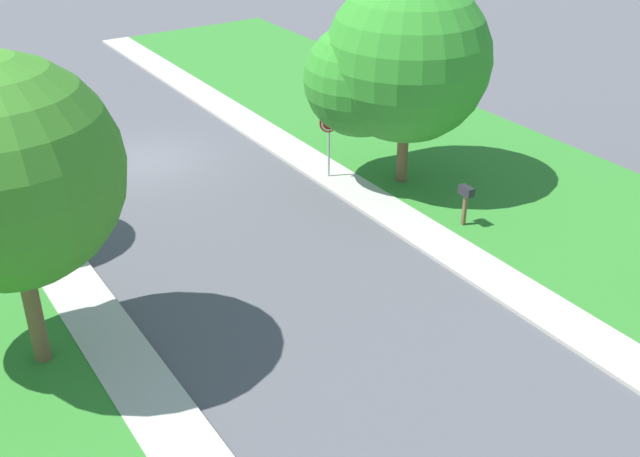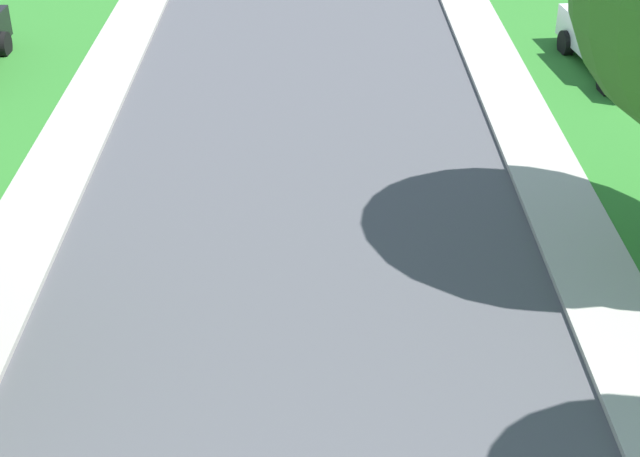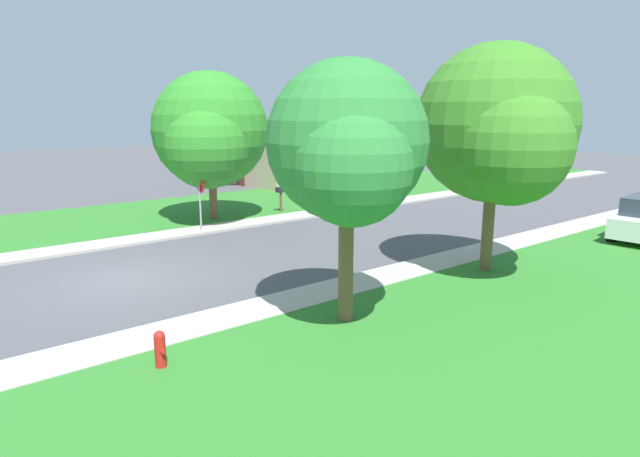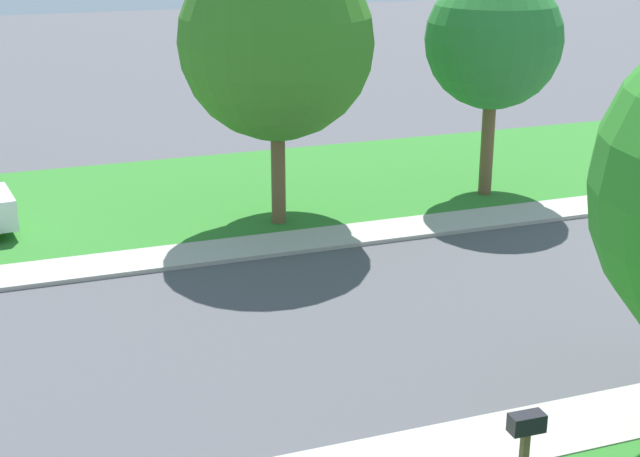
# 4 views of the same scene
# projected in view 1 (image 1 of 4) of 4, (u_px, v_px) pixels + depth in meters

# --- Properties ---
(ground_plane) EXTENTS (120.00, 120.00, 0.00)m
(ground_plane) POSITION_uv_depth(u_px,v_px,m) (146.00, 160.00, 27.21)
(ground_plane) COLOR #4C4C51
(sidewalk_east) EXTENTS (1.40, 56.00, 0.10)m
(sidewalk_east) POSITION_uv_depth(u_px,v_px,m) (152.00, 401.00, 16.10)
(sidewalk_east) COLOR #ADA89E
(sidewalk_east) RESTS_ON ground
(sidewalk_west) EXTENTS (1.40, 56.00, 0.10)m
(sidewalk_west) POSITION_uv_depth(u_px,v_px,m) (485.00, 271.00, 20.60)
(sidewalk_west) COLOR #ADA89E
(sidewalk_west) RESTS_ON ground
(lawn_west) EXTENTS (8.00, 56.00, 0.08)m
(lawn_west) POSITION_uv_depth(u_px,v_px,m) (602.00, 226.00, 22.86)
(lawn_west) COLOR #2D7528
(lawn_west) RESTS_ON ground
(stop_sign_far_corner) EXTENTS (0.92, 0.92, 2.77)m
(stop_sign_far_corner) POSITION_uv_depth(u_px,v_px,m) (329.00, 126.00, 24.96)
(stop_sign_far_corner) COLOR #9E9EA3
(stop_sign_far_corner) RESTS_ON ground
(tree_sidewalk_far) EXTENTS (5.55, 5.16, 6.72)m
(tree_sidewalk_far) POSITION_uv_depth(u_px,v_px,m) (396.00, 64.00, 23.75)
(tree_sidewalk_far) COLOR brown
(tree_sidewalk_far) RESTS_ON ground
(mailbox) EXTENTS (0.26, 0.49, 1.31)m
(mailbox) POSITION_uv_depth(u_px,v_px,m) (466.00, 196.00, 22.41)
(mailbox) COLOR brown
(mailbox) RESTS_ON ground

